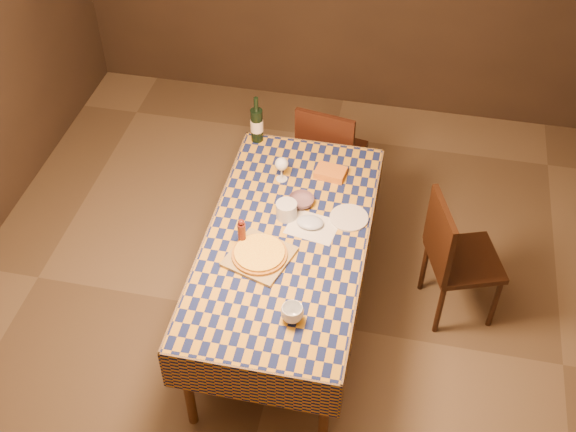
# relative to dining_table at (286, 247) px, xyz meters

# --- Properties ---
(room) EXTENTS (5.00, 5.10, 2.70)m
(room) POSITION_rel_dining_table_xyz_m (0.00, 0.00, 0.66)
(room) COLOR brown
(room) RESTS_ON ground
(dining_table) EXTENTS (0.94, 1.84, 0.77)m
(dining_table) POSITION_rel_dining_table_xyz_m (0.00, 0.00, 0.00)
(dining_table) COLOR brown
(dining_table) RESTS_ON ground
(cutting_board) EXTENTS (0.41, 0.41, 0.02)m
(cutting_board) POSITION_rel_dining_table_xyz_m (-0.12, -0.19, 0.09)
(cutting_board) COLOR #9A8148
(cutting_board) RESTS_ON dining_table
(pizza) EXTENTS (0.34, 0.34, 0.03)m
(pizza) POSITION_rel_dining_table_xyz_m (-0.12, -0.19, 0.11)
(pizza) COLOR #A7661B
(pizza) RESTS_ON cutting_board
(pepper_mill) EXTENTS (0.06, 0.06, 0.20)m
(pepper_mill) POSITION_rel_dining_table_xyz_m (-0.24, -0.10, 0.17)
(pepper_mill) COLOR #501812
(pepper_mill) RESTS_ON dining_table
(bowl) EXTENTS (0.17, 0.17, 0.05)m
(bowl) POSITION_rel_dining_table_xyz_m (0.03, 0.30, 0.10)
(bowl) COLOR #654955
(bowl) RESTS_ON dining_table
(wine_glass) EXTENTS (0.08, 0.08, 0.17)m
(wine_glass) POSITION_rel_dining_table_xyz_m (-0.13, 0.50, 0.20)
(wine_glass) COLOR silver
(wine_glass) RESTS_ON dining_table
(wine_bottle) EXTENTS (0.11, 0.11, 0.34)m
(wine_bottle) POSITION_rel_dining_table_xyz_m (-0.38, 0.86, 0.20)
(wine_bottle) COLOR black
(wine_bottle) RESTS_ON dining_table
(deli_tub) EXTENTS (0.16, 0.16, 0.10)m
(deli_tub) POSITION_rel_dining_table_xyz_m (-0.04, 0.17, 0.13)
(deli_tub) COLOR silver
(deli_tub) RESTS_ON dining_table
(takeout_container) EXTENTS (0.21, 0.16, 0.05)m
(takeout_container) POSITION_rel_dining_table_xyz_m (0.16, 0.59, 0.10)
(takeout_container) COLOR orange
(takeout_container) RESTS_ON dining_table
(white_plate) EXTENTS (0.29, 0.29, 0.01)m
(white_plate) POSITION_rel_dining_table_xyz_m (0.33, 0.23, 0.08)
(white_plate) COLOR silver
(white_plate) RESTS_ON dining_table
(tumbler) EXTENTS (0.14, 0.14, 0.09)m
(tumbler) POSITION_rel_dining_table_xyz_m (0.15, -0.57, 0.12)
(tumbler) COLOR white
(tumbler) RESTS_ON dining_table
(flour_patch) EXTENTS (0.32, 0.27, 0.00)m
(flour_patch) POSITION_rel_dining_table_xyz_m (0.13, 0.12, 0.08)
(flour_patch) COLOR silver
(flour_patch) RESTS_ON dining_table
(flour_bag) EXTENTS (0.18, 0.15, 0.05)m
(flour_bag) POSITION_rel_dining_table_xyz_m (0.12, 0.13, 0.10)
(flour_bag) COLOR #ABBDDB
(flour_bag) RESTS_ON dining_table
(chair_far) EXTENTS (0.49, 0.49, 0.93)m
(chair_far) POSITION_rel_dining_table_xyz_m (0.07, 1.12, -0.17)
(chair_far) COLOR black
(chair_far) RESTS_ON ground
(chair_right) EXTENTS (0.54, 0.54, 0.93)m
(chair_right) POSITION_rel_dining_table_xyz_m (0.99, 0.31, -0.17)
(chair_right) COLOR black
(chair_right) RESTS_ON ground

